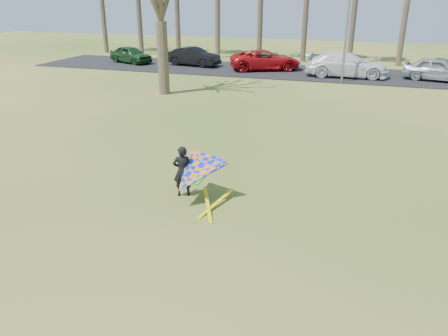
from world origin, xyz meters
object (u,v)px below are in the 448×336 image
(car_1, at_px, (193,57))
(car_4, at_px, (438,69))
(car_2, at_px, (265,60))
(kite_flyer, at_px, (193,174))
(car_3, at_px, (347,65))
(car_0, at_px, (131,54))
(streetlight, at_px, (351,13))

(car_1, bearing_deg, car_4, -83.77)
(car_1, bearing_deg, car_2, -82.70)
(car_2, distance_m, kite_flyer, 23.48)
(car_3, xyz_separation_m, kite_flyer, (-3.06, -22.12, -0.06))
(car_3, height_order, kite_flyer, kite_flyer)
(car_0, height_order, car_3, car_3)
(car_0, distance_m, car_3, 18.10)
(car_2, bearing_deg, streetlight, -140.68)
(car_3, bearing_deg, car_2, 77.09)
(car_1, distance_m, kite_flyer, 25.27)
(car_1, height_order, car_4, car_4)
(streetlight, xyz_separation_m, car_2, (-6.25, 3.15, -3.64))
(car_2, bearing_deg, kite_flyer, 163.85)
(streetlight, bearing_deg, car_3, 90.52)
(streetlight, distance_m, car_2, 7.89)
(car_1, height_order, kite_flyer, kite_flyer)
(car_3, relative_size, car_4, 1.30)
(car_2, distance_m, car_4, 12.31)
(streetlight, bearing_deg, car_2, 153.23)
(car_1, relative_size, car_3, 0.77)
(streetlight, distance_m, kite_flyer, 20.67)
(streetlight, bearing_deg, car_1, 164.70)
(car_4, xyz_separation_m, kite_flyer, (-9.11, -22.45, 0.02))
(car_1, relative_size, car_4, 1.00)
(car_2, relative_size, kite_flyer, 2.29)
(streetlight, height_order, kite_flyer, streetlight)
(streetlight, bearing_deg, kite_flyer, -98.71)
(car_2, height_order, car_3, car_3)
(car_0, bearing_deg, kite_flyer, -126.45)
(car_0, xyz_separation_m, car_4, (24.12, -0.82, 0.06))
(streetlight, distance_m, car_0, 18.73)
(car_0, relative_size, car_1, 0.92)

